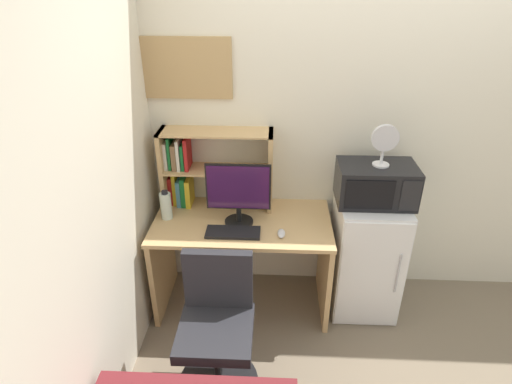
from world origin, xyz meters
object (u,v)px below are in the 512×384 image
Objects in this scene: wall_corkboard at (174,68)px; monitor at (238,192)px; keyboard at (233,232)px; water_bottle at (166,206)px; computer_mouse at (281,233)px; mini_fridge at (365,255)px; desk_chair at (217,333)px; microwave at (376,184)px; desk_fan at (384,142)px; hutch_bookshelf at (200,167)px.

monitor is at bearing -37.61° from wall_corkboard.
water_bottle is at bearing 159.64° from keyboard.
computer_mouse is 0.12× the size of mini_fridge.
monitor is 0.40m from computer_mouse.
desk_chair is at bearing -58.84° from water_bottle.
wall_corkboard is at bearing 168.49° from mini_fridge.
microwave is 0.59× the size of desk_chair.
desk_chair is (-1.01, -0.75, -0.06)m from mini_fridge.
wall_corkboard reaches higher than water_bottle.
mini_fridge is (0.63, 0.21, -0.31)m from computer_mouse.
monitor is 1.00m from desk_fan.
wall_corkboard reaches higher than keyboard.
desk_fan is at bearing 12.11° from keyboard.
microwave reaches higher than mini_fridge.
wall_corkboard is (-1.38, 0.28, 0.70)m from microwave.
computer_mouse is at bearing -0.46° from keyboard.
monitor reaches higher than microwave.
desk_chair is 1.74m from wall_corkboard.
mini_fridge is (0.93, 0.07, -0.54)m from monitor.
microwave is at bearing 36.84° from desk_chair.
wall_corkboard is (-0.37, 1.03, 1.35)m from desk_chair.
keyboard is 1.68× the size of water_bottle.
microwave reaches higher than keyboard.
keyboard is 1.02m from microwave.
microwave is 1.42m from desk_chair.
wall_corkboard reaches higher than desk_chair.
keyboard is at bearing 179.54° from computer_mouse.
desk_chair is (0.44, -0.72, -0.46)m from water_bottle.
water_bottle is 0.24× the size of mini_fridge.
wall_corkboard is at bearing 142.39° from monitor.
wall_corkboard reaches higher than hutch_bookshelf.
hutch_bookshelf is 0.91× the size of desk_chair.
microwave is at bearing 4.31° from monitor.
keyboard is 0.46× the size of wall_corkboard.
wall_corkboard is (-0.75, 0.49, 0.97)m from computer_mouse.
water_bottle is at bearing 121.16° from desk_chair.
hutch_bookshelf is at bearing 171.50° from microwave.
keyboard is 0.53m from water_bottle.
wall_corkboard reaches higher than computer_mouse.
hutch_bookshelf is 0.56m from keyboard.
mini_fridge reaches higher than keyboard.
mini_fridge is 1.15× the size of wall_corkboard.
water_bottle is 0.42× the size of microwave.
water_bottle is at bearing 175.74° from monitor.
water_bottle is 0.25× the size of desk_chair.
microwave is (0.96, 0.21, 0.28)m from keyboard.
desk_chair is (-1.02, -0.75, -0.95)m from desk_fan.
monitor is at bearing -175.88° from mini_fridge.
computer_mouse is at bearing -161.16° from microwave.
mini_fridge is 3.18× the size of desk_fan.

